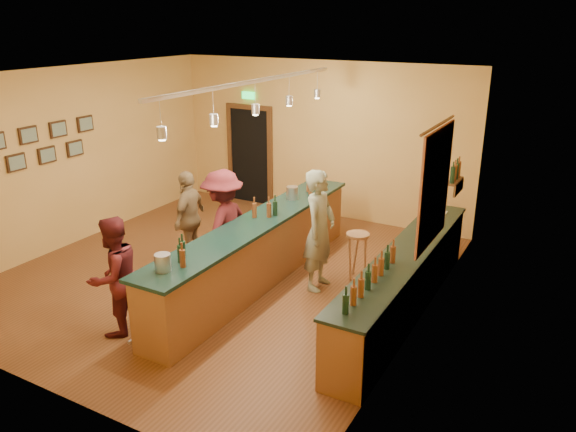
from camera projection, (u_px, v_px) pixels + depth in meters
The scene contains 18 objects.
floor at pixel (224, 273), 9.26m from camera, with size 7.00×7.00×0.00m, color brown.
ceiling at pixel (216, 75), 8.19m from camera, with size 6.50×7.00×0.02m, color silver.
wall_back at pixel (319, 140), 11.60m from camera, with size 6.50×0.02×3.20m, color gold.
wall_front at pixel (24, 261), 5.84m from camera, with size 6.50×0.02×3.20m, color gold.
wall_left at pixel (75, 156), 10.21m from camera, with size 0.02×7.00×3.20m, color gold.
wall_right at pixel (427, 214), 7.23m from camera, with size 0.02×7.00×3.20m, color gold.
doorway at pixel (250, 153), 12.52m from camera, with size 1.15×0.09×2.48m.
tapestry at pixel (435, 187), 7.49m from camera, with size 0.03×1.40×1.60m, color maroon.
bottle_shelf at pixel (456, 174), 8.81m from camera, with size 0.17×0.55×0.54m.
picture_grid at pixel (38, 145), 9.46m from camera, with size 0.06×2.20×0.70m, color #382111, non-canonical shape.
back_counter at pixel (404, 281), 7.88m from camera, with size 0.60×4.55×1.27m.
tasting_bar at pixel (258, 247), 8.75m from camera, with size 0.73×5.10×1.38m.
pendant_track at pixel (255, 92), 7.95m from camera, with size 0.11×4.60×0.50m.
bartender at pixel (319, 230), 8.50m from camera, with size 0.69×0.45×1.88m, color gray.
customer_a at pixel (114, 277), 7.28m from camera, with size 0.79×0.62×1.62m, color #59191E.
customer_b at pixel (190, 217), 9.43m from camera, with size 0.95×0.40×1.62m, color #997A51.
customer_c at pixel (223, 226), 8.79m from camera, with size 1.17×0.67×1.80m, color #59191E.
bar_stool at pixel (358, 242), 8.91m from camera, with size 0.37×0.37×0.76m.
Camera 1 is at (5.01, -6.83, 3.99)m, focal length 35.00 mm.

